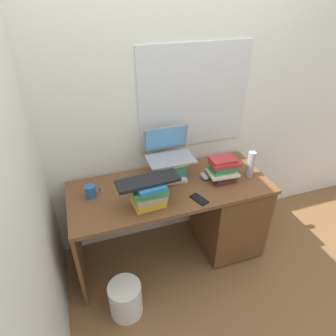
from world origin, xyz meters
The scene contains 14 objects.
ground_plane centered at (0.00, 0.00, 0.00)m, with size 6.00×6.00×0.00m, color brown.
wall_back centered at (0.00, 0.36, 1.30)m, with size 6.00×0.06×2.60m.
wall_left centered at (-0.91, 0.00, 1.30)m, with size 0.05×6.00×2.60m, color silver.
desk centered at (0.39, -0.02, 0.40)m, with size 1.52×0.63×0.72m.
book_stack_tall centered at (0.03, 0.10, 0.81)m, with size 0.23×0.19×0.17m.
book_stack_keyboard_riser centered at (-0.21, -0.15, 0.82)m, with size 0.25×0.22×0.19m.
book_stack_side centered at (0.41, -0.03, 0.81)m, with size 0.25×0.20×0.18m.
laptop centered at (0.03, 0.15, 0.95)m, with size 0.35×0.26×0.22m.
keyboard centered at (-0.21, -0.15, 0.92)m, with size 0.42×0.14×0.02m, color black.
computer_mouse centered at (0.29, 0.02, 0.74)m, with size 0.06×0.10×0.04m, color #A5A8AD.
mug centered at (-0.58, 0.07, 0.77)m, with size 0.11×0.07×0.09m.
water_bottle centered at (0.63, -0.06, 0.83)m, with size 0.06×0.06×0.21m, color #999EA5.
cell_phone centered at (0.14, -0.21, 0.73)m, with size 0.07×0.14×0.01m, color black.
wastebasket centered at (-0.48, -0.41, 0.14)m, with size 0.23×0.23×0.27m, color silver.
Camera 1 is at (-0.59, -1.68, 2.03)m, focal length 31.22 mm.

